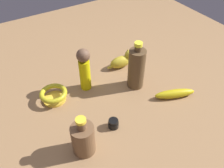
# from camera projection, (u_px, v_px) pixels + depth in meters

# --- Properties ---
(ground) EXTENTS (2.00, 2.00, 0.00)m
(ground) POSITION_uv_depth(u_px,v_px,m) (112.00, 97.00, 1.08)
(ground) COLOR #936D47
(bottle_tall) EXTENTS (0.08, 0.08, 0.24)m
(bottle_tall) POSITION_uv_depth(u_px,v_px,m) (136.00, 68.00, 1.07)
(bottle_tall) COLOR brown
(bottle_tall) RESTS_ON ground
(bottle_short) EXTENTS (0.08, 0.08, 0.17)m
(bottle_short) POSITION_uv_depth(u_px,v_px,m) (83.00, 138.00, 0.83)
(bottle_short) COLOR brown
(bottle_short) RESTS_ON ground
(banana) EXTENTS (0.11, 0.19, 0.04)m
(banana) POSITION_uv_depth(u_px,v_px,m) (175.00, 94.00, 1.07)
(banana) COLOR gold
(banana) RESTS_ON ground
(person_figure_adult) EXTENTS (0.06, 0.06, 0.21)m
(person_figure_adult) POSITION_uv_depth(u_px,v_px,m) (84.00, 68.00, 1.05)
(person_figure_adult) COLOR #D5CA0A
(person_figure_adult) RESTS_ON ground
(cat_figurine) EXTENTS (0.06, 0.15, 0.09)m
(cat_figurine) POSITION_uv_depth(u_px,v_px,m) (122.00, 61.00, 1.22)
(cat_figurine) COLOR gold
(cat_figurine) RESTS_ON ground
(bowl) EXTENTS (0.12, 0.12, 0.05)m
(bowl) POSITION_uv_depth(u_px,v_px,m) (54.00, 95.00, 1.04)
(bowl) COLOR gold
(bowl) RESTS_ON ground
(nail_polish_jar) EXTENTS (0.04, 0.04, 0.04)m
(nail_polish_jar) POSITION_uv_depth(u_px,v_px,m) (113.00, 123.00, 0.94)
(nail_polish_jar) COLOR black
(nail_polish_jar) RESTS_ON ground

